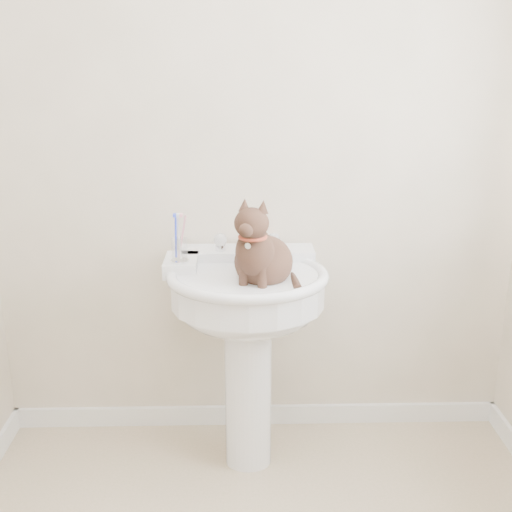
{
  "coord_description": "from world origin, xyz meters",
  "views": [
    {
      "loc": [
        -0.07,
        -1.5,
        1.63
      ],
      "look_at": [
        -0.01,
        0.78,
        0.91
      ],
      "focal_mm": 45.0,
      "sensor_mm": 36.0,
      "label": 1
    }
  ],
  "objects": [
    {
      "name": "soap_bar",
      "position": [
        -0.0,
        1.05,
        0.88
      ],
      "size": [
        0.1,
        0.08,
        0.03
      ],
      "primitive_type": "cube",
      "rotation": [
        0.0,
        0.0,
        0.31
      ],
      "color": "#E85028",
      "rests_on": "pedestal_sink"
    },
    {
      "name": "cat",
      "position": [
        0.01,
        0.74,
        0.92
      ],
      "size": [
        0.24,
        0.3,
        0.44
      ],
      "rotation": [
        0.0,
        0.0,
        -0.4
      ],
      "color": "#492F21",
      "rests_on": "pedestal_sink"
    },
    {
      "name": "faucet",
      "position": [
        -0.04,
        0.96,
        0.91
      ],
      "size": [
        0.28,
        0.12,
        0.14
      ],
      "color": "silver",
      "rests_on": "pedestal_sink"
    },
    {
      "name": "pedestal_sink",
      "position": [
        -0.04,
        0.81,
        0.68
      ],
      "size": [
        0.63,
        0.62,
        0.87
      ],
      "color": "white",
      "rests_on": "floor"
    },
    {
      "name": "toothbrush_cup",
      "position": [
        -0.3,
        0.84,
        0.92
      ],
      "size": [
        0.07,
        0.07,
        0.19
      ],
      "rotation": [
        0.0,
        0.0,
        0.26
      ],
      "color": "silver",
      "rests_on": "pedestal_sink"
    },
    {
      "name": "wall_back",
      "position": [
        0.0,
        1.1,
        1.25
      ],
      "size": [
        2.2,
        0.0,
        2.5
      ],
      "primitive_type": null,
      "color": "beige",
      "rests_on": "ground"
    },
    {
      "name": "baseboard_back",
      "position": [
        0.0,
        1.09,
        0.04
      ],
      "size": [
        2.2,
        0.02,
        0.09
      ],
      "primitive_type": "cube",
      "color": "white",
      "rests_on": "floor"
    }
  ]
}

